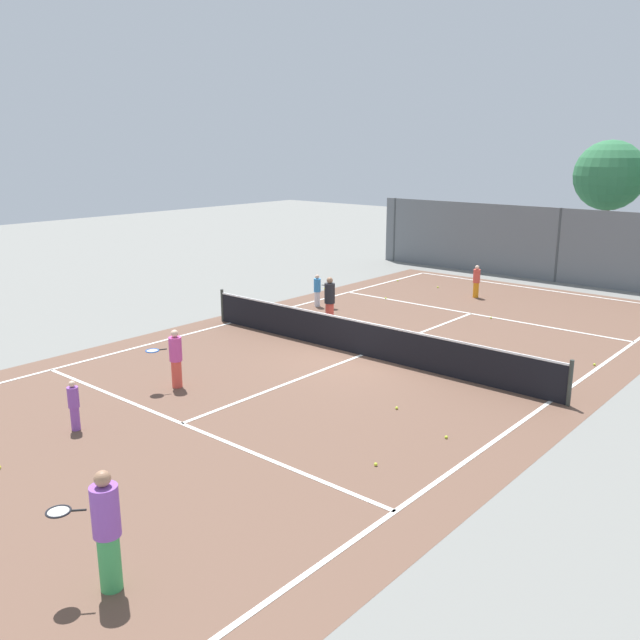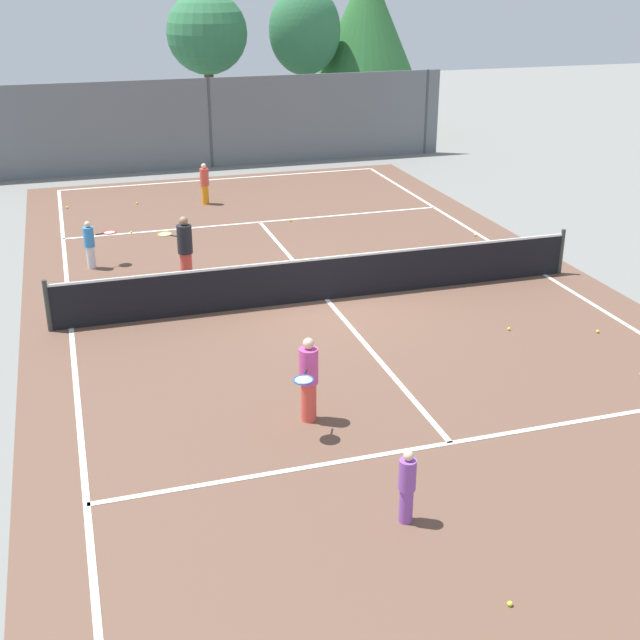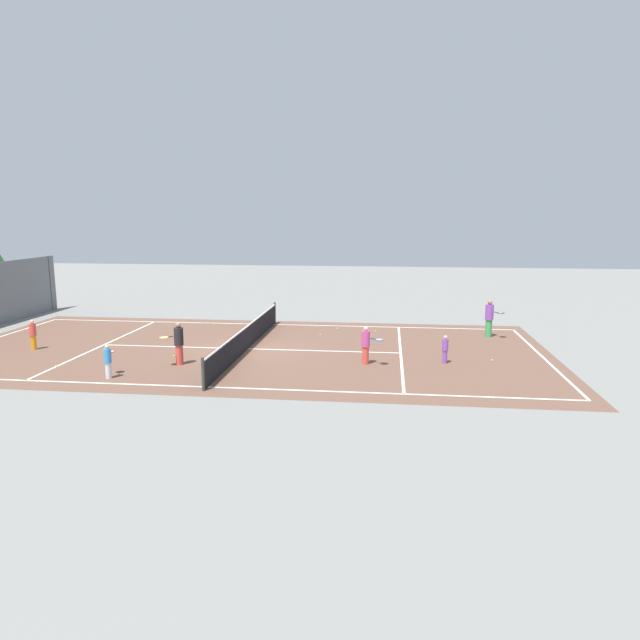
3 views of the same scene
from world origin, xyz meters
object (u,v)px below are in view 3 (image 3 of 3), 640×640
at_px(tennis_ball_7, 56,366).
at_px(tennis_ball_10, 210,323).
at_px(player_2, 366,345).
at_px(player_5, 33,334).
at_px(tennis_ball_6, 337,329).
at_px(tennis_ball_8, 227,358).
at_px(tennis_ball_11, 174,356).
at_px(tennis_ball_3, 492,360).
at_px(tennis_ball_4, 117,340).
at_px(player_4, 179,343).
at_px(player_3, 445,349).
at_px(tennis_ball_2, 376,331).
at_px(player_0, 108,361).
at_px(player_1, 489,318).
at_px(tennis_ball_0, 180,357).
at_px(tennis_ball_1, 320,335).

distance_m(tennis_ball_7, tennis_ball_10, 9.53).
height_order(player_2, player_5, player_2).
xyz_separation_m(tennis_ball_6, tennis_ball_10, (0.66, 6.72, 0.00)).
height_order(tennis_ball_8, tennis_ball_11, same).
xyz_separation_m(tennis_ball_3, tennis_ball_4, (1.77, 16.11, 0.00)).
distance_m(player_4, tennis_ball_11, 1.52).
relative_size(player_3, tennis_ball_2, 16.45).
bearing_deg(tennis_ball_11, tennis_ball_2, -52.65).
xyz_separation_m(tennis_ball_10, tennis_ball_11, (-7.05, -0.75, 0.00)).
height_order(player_4, tennis_ball_10, player_4).
xyz_separation_m(player_3, tennis_ball_6, (6.13, 4.65, -0.52)).
distance_m(tennis_ball_2, tennis_ball_8, 8.35).
relative_size(player_3, tennis_ball_8, 16.45).
bearing_deg(tennis_ball_6, tennis_ball_11, 136.98).
relative_size(player_0, tennis_ball_6, 18.08).
distance_m(tennis_ball_2, tennis_ball_4, 12.01).
distance_m(tennis_ball_4, tennis_ball_8, 6.41).
height_order(tennis_ball_2, tennis_ball_3, same).
bearing_deg(player_4, player_3, -82.14).
height_order(player_2, player_3, player_2).
xyz_separation_m(player_2, player_5, (0.76, 13.96, -0.11)).
bearing_deg(player_3, player_2, 98.96).
xyz_separation_m(player_1, tennis_ball_8, (-5.51, 10.89, -0.86)).
bearing_deg(tennis_ball_8, tennis_ball_0, 89.94).
height_order(player_3, tennis_ball_10, player_3).
xyz_separation_m(player_5, tennis_ball_2, (5.46, -14.19, -0.62)).
xyz_separation_m(tennis_ball_1, tennis_ball_10, (2.31, 6.07, 0.00)).
height_order(player_3, tennis_ball_3, player_3).
xyz_separation_m(player_3, tennis_ball_0, (-0.37, 10.34, -0.52)).
height_order(tennis_ball_0, tennis_ball_11, same).
distance_m(player_0, player_4, 2.71).
height_order(player_2, tennis_ball_11, player_2).
relative_size(tennis_ball_1, tennis_ball_8, 1.00).
bearing_deg(tennis_ball_1, player_3, -130.18).
bearing_deg(tennis_ball_8, tennis_ball_6, -30.10).
height_order(player_2, tennis_ball_3, player_2).
xyz_separation_m(player_2, tennis_ball_1, (4.95, 2.32, -0.72)).
distance_m(player_0, tennis_ball_8, 4.56).
distance_m(tennis_ball_3, tennis_ball_11, 12.51).
relative_size(player_5, tennis_ball_10, 19.31).
distance_m(player_3, tennis_ball_11, 10.63).
bearing_deg(tennis_ball_6, tennis_ball_8, 149.90).
bearing_deg(player_1, tennis_ball_3, 172.44).
bearing_deg(player_1, player_3, 154.29).
height_order(player_3, tennis_ball_2, player_3).
relative_size(tennis_ball_7, tennis_ball_10, 1.00).
relative_size(player_0, tennis_ball_0, 18.08).
bearing_deg(player_4, tennis_ball_2, -45.45).
height_order(player_3, tennis_ball_1, player_3).
distance_m(player_1, tennis_ball_2, 5.32).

